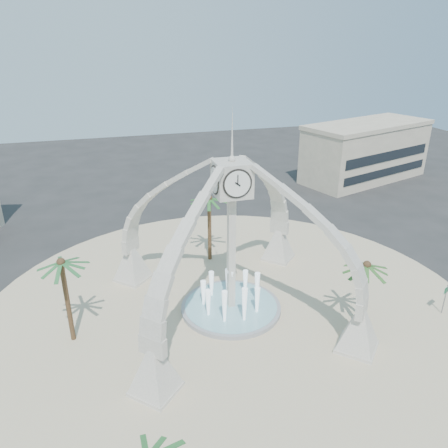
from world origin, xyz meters
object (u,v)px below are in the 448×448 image
object	(u,v)px
palm_east	(367,266)
palm_west	(61,264)
clock_tower	(231,237)
street_sign	(446,293)
fountain	(231,307)
palm_north	(209,199)

from	to	relation	value
palm_east	palm_west	world-z (taller)	palm_west
clock_tower	palm_west	size ratio (longest dim) A/B	2.54
clock_tower	street_sign	distance (m)	17.38
clock_tower	street_sign	size ratio (longest dim) A/B	6.76
clock_tower	fountain	distance (m)	6.20
palm_east	palm_north	size ratio (longest dim) A/B	0.83
fountain	palm_east	xyz separation A→B (m)	(8.69, -4.77, 4.90)
palm_west	palm_north	world-z (taller)	palm_north
palm_east	palm_west	size ratio (longest dim) A/B	0.85
fountain	palm_north	world-z (taller)	palm_north
fountain	palm_east	bearing A→B (deg)	-28.78
clock_tower	fountain	size ratio (longest dim) A/B	2.24
palm_north	clock_tower	bearing A→B (deg)	-93.75
palm_east	street_sign	distance (m)	7.96
clock_tower	palm_north	xyz separation A→B (m)	(0.58, 8.85, -0.17)
clock_tower	palm_north	size ratio (longest dim) A/B	2.50
clock_tower	palm_west	xyz separation A→B (m)	(-12.10, -0.37, -0.23)
palm_east	street_sign	size ratio (longest dim) A/B	2.25
clock_tower	fountain	bearing A→B (deg)	90.00
fountain	palm_north	size ratio (longest dim) A/B	1.11
fountain	palm_east	distance (m)	11.06
palm_east	clock_tower	bearing A→B (deg)	151.22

